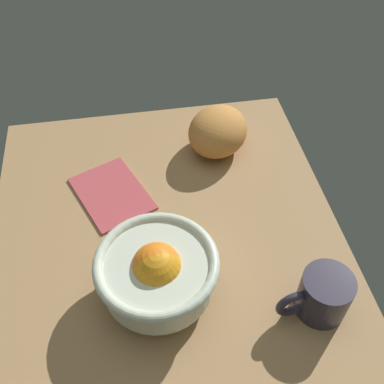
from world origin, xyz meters
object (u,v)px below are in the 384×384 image
fruit_bowl (157,272)px  bread_loaf (218,131)px  mug (322,295)px  napkin_folded (112,193)px

fruit_bowl → bread_loaf: 35.25cm
fruit_bowl → mug: bearing=-105.9°
fruit_bowl → mug: fruit_bowl is taller
bread_loaf → napkin_folded: bread_loaf is taller
bread_loaf → napkin_folded: size_ratio=0.85×
bread_loaf → napkin_folded: (-9.34, 22.21, -4.09)cm
napkin_folded → bread_loaf: bearing=-67.2°
fruit_bowl → napkin_folded: bearing=16.1°
napkin_folded → mug: (-28.88, -30.07, 3.40)cm
fruit_bowl → bread_loaf: fruit_bowl is taller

